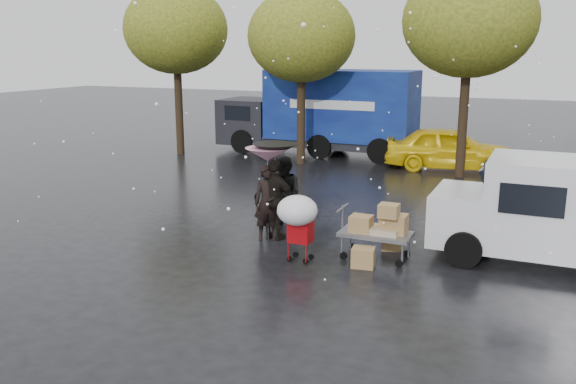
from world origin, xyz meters
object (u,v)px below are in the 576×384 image
at_px(blue_truck, 322,112).
at_px(yellow_taxi, 450,148).
at_px(vendor_cart, 380,226).
at_px(white_van, 564,211).
at_px(person_black, 275,200).
at_px(shopping_cart, 298,214).
at_px(person_pink, 268,203).

relative_size(blue_truck, yellow_taxi, 1.79).
bearing_deg(blue_truck, vendor_cart, -64.11).
relative_size(vendor_cart, white_van, 0.31).
bearing_deg(yellow_taxi, person_black, 157.17).
xyz_separation_m(shopping_cart, white_van, (5.02, 2.10, 0.10)).
relative_size(person_black, shopping_cart, 1.30).
xyz_separation_m(shopping_cart, yellow_taxi, (1.24, 11.47, -0.27)).
relative_size(vendor_cart, yellow_taxi, 0.33).
bearing_deg(person_pink, vendor_cart, -36.44).
distance_m(person_black, shopping_cart, 1.70).
relative_size(person_pink, person_black, 0.93).
bearing_deg(shopping_cart, person_pink, 136.29).
height_order(person_black, white_van, white_van).
bearing_deg(yellow_taxi, person_pink, 156.50).
distance_m(person_black, white_van, 6.19).
xyz_separation_m(person_pink, blue_truck, (-2.98, 11.52, 0.87)).
relative_size(person_black, white_van, 0.39).
height_order(blue_truck, yellow_taxi, blue_truck).
height_order(shopping_cart, white_van, white_van).
xyz_separation_m(person_pink, shopping_cart, (1.26, -1.20, 0.17)).
bearing_deg(vendor_cart, person_black, 171.88).
xyz_separation_m(person_black, shopping_cart, (1.11, -1.28, 0.11)).
bearing_deg(white_van, person_pink, -171.86).
height_order(vendor_cart, yellow_taxi, yellow_taxi).
distance_m(person_pink, shopping_cart, 1.75).
height_order(person_pink, vendor_cart, person_pink).
bearing_deg(vendor_cart, person_pink, 174.01).
bearing_deg(blue_truck, person_pink, -75.50).
relative_size(vendor_cart, blue_truck, 0.18).
xyz_separation_m(vendor_cart, blue_truck, (-5.73, 11.81, 1.03)).
height_order(person_black, yellow_taxi, person_black).
height_order(shopping_cart, yellow_taxi, yellow_taxi).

